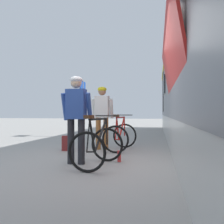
% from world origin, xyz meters
% --- Properties ---
extents(ground_plane, '(80.00, 80.00, 0.00)m').
position_xyz_m(ground_plane, '(0.00, 0.00, 0.00)').
color(ground_plane, '#A09E99').
extents(cyclist_near_in_blue, '(0.61, 0.31, 1.76)m').
position_xyz_m(cyclist_near_in_blue, '(-0.66, 0.01, 1.05)').
color(cyclist_near_in_blue, '#232328').
rests_on(cyclist_near_in_blue, ground).
extents(cyclist_far_in_white, '(0.61, 0.31, 1.76)m').
position_xyz_m(cyclist_far_in_white, '(-0.59, 1.96, 1.05)').
color(cyclist_far_in_white, '#935B2D').
rests_on(cyclist_far_in_white, ground).
extents(bicycle_near_black, '(0.85, 1.16, 0.99)m').
position_xyz_m(bicycle_near_black, '(-0.17, -0.14, 0.40)').
color(bicycle_near_black, black).
rests_on(bicycle_near_black, ground).
extents(bicycle_far_red, '(0.81, 1.13, 0.99)m').
position_xyz_m(bicycle_far_red, '(-0.06, 1.90, 0.40)').
color(bicycle_far_red, black).
rests_on(bicycle_far_red, ground).
extents(backpack_on_platform, '(0.32, 0.24, 0.40)m').
position_xyz_m(backpack_on_platform, '(-1.48, 1.61, 0.20)').
color(backpack_on_platform, maroon).
rests_on(backpack_on_platform, ground).
extents(water_bottle_near_the_bikes, '(0.08, 0.08, 0.23)m').
position_xyz_m(water_bottle_near_the_bikes, '(0.16, 0.38, 0.12)').
color(water_bottle_near_the_bikes, red).
rests_on(water_bottle_near_the_bikes, ground).
extents(platform_sign_post, '(0.08, 0.70, 2.40)m').
position_xyz_m(platform_sign_post, '(-2.18, 5.13, 1.62)').
color(platform_sign_post, '#595B60').
rests_on(platform_sign_post, ground).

